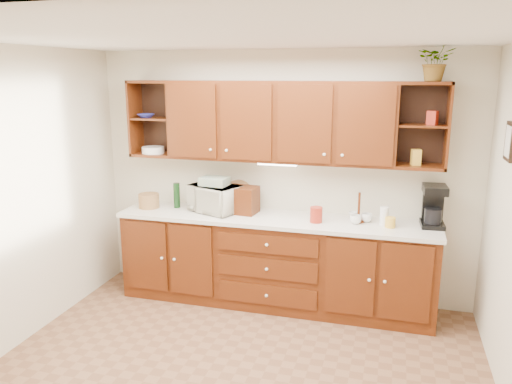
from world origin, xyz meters
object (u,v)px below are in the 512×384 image
Objects in this scene: coffee_maker at (433,206)px; microwave at (215,198)px; bread_box at (238,199)px; potted_plant at (436,61)px.

microwave is at bearing 178.84° from coffee_maker.
coffee_maker reaches higher than bread_box.
microwave is 1.45× the size of potted_plant.
bread_box is (0.25, 0.03, -0.00)m from microwave.
microwave is 1.29× the size of bread_box.
coffee_maker reaches higher than microwave.
potted_plant is (1.85, 0.01, 1.39)m from bread_box.
coffee_maker is (2.18, 0.07, 0.05)m from microwave.
bread_box is at bearing 178.06° from coffee_maker.
potted_plant is (2.10, 0.04, 1.38)m from microwave.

